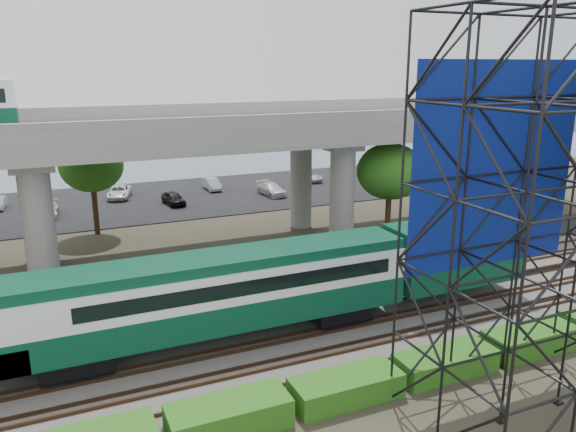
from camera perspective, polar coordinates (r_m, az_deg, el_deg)
name	(u,v)px	position (r m, az deg, el deg)	size (l,w,h in m)	color
ground	(282,355)	(27.20, -0.57, -13.96)	(140.00, 140.00, 0.00)	#474233
ballast_bed	(267,335)	(28.78, -2.17, -12.00)	(90.00, 12.00, 0.20)	slate
service_road	(218,279)	(36.17, -7.15, -6.37)	(90.00, 5.00, 0.08)	black
parking_lot	(150,200)	(58.15, -13.84, 1.59)	(90.00, 18.00, 0.08)	black
harbor_water	(120,165)	(79.53, -16.67, 4.94)	(140.00, 40.00, 0.03)	#41586B
rail_tracks	(267,332)	(28.70, -2.17, -11.69)	(90.00, 9.52, 0.16)	#472D1E
commuter_train	(260,285)	(27.51, -2.91, -6.97)	(29.30, 3.06, 4.30)	black
overpass	(173,141)	(39.05, -11.60, 7.46)	(80.00, 12.00, 12.40)	#9E9B93
scaffold_tower	(553,230)	(22.31, 25.29, -1.29)	(9.36, 6.36, 15.00)	black
hedge_strip	(346,386)	(23.99, 5.96, -16.83)	(34.60, 1.80, 1.20)	#255F15
trees	(123,183)	(39.08, -16.42, 3.22)	(40.94, 16.94, 7.69)	#382314
suv	(5,295)	(35.29, -26.79, -7.16)	(2.44, 5.30, 1.47)	black
parked_cars	(162,194)	(57.75, -12.69, 2.22)	(39.66, 9.66, 1.26)	silver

